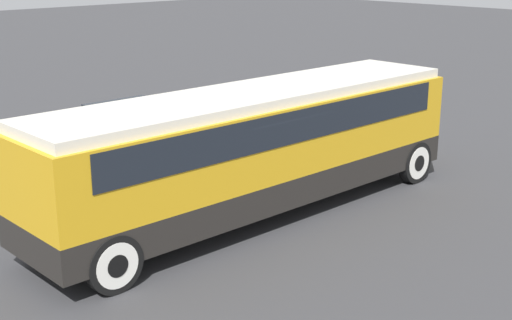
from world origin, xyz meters
name	(u,v)px	position (x,y,z in m)	size (l,w,h in m)	color
ground_plane	(256,214)	(0.00, 0.00, 0.00)	(120.00, 120.00, 0.00)	#38383A
tour_bus	(259,140)	(0.10, 0.00, 1.80)	(11.26, 2.55, 2.96)	black
parked_car_near	(131,122)	(1.60, 7.57, 0.65)	(4.38, 1.97, 1.28)	#2D5638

